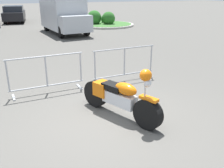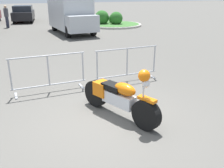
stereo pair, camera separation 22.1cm
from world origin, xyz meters
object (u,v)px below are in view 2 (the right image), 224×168
motorcycle (119,97)px  parked_car_black (24,14)px  crowd_barrier_near (49,73)px  pedestrian (6,16)px  delivery_van (71,14)px  crowd_barrier_far (127,64)px

motorcycle → parked_car_black: 20.82m
motorcycle → crowd_barrier_near: bearing=-172.0°
parked_car_black → pedestrian: size_ratio=2.68×
motorcycle → parked_car_black: parked_car_black is taller
crowd_barrier_near → parked_car_black: (0.59, 18.69, 0.19)m
delivery_van → pedestrian: delivery_van is taller
parked_car_black → pedestrian: (-1.50, -3.87, 0.18)m
crowd_barrier_near → crowd_barrier_far: bearing=0.0°
crowd_barrier_far → delivery_van: size_ratio=0.41×
crowd_barrier_far → pedestrian: pedestrian is taller
delivery_van → pedestrian: size_ratio=3.04×
crowd_barrier_far → parked_car_black: size_ratio=0.46×
crowd_barrier_near → pedestrian: pedestrian is taller
motorcycle → crowd_barrier_far: 2.45m
crowd_barrier_far → delivery_van: 10.46m
crowd_barrier_near → pedestrian: size_ratio=1.24×
motorcycle → pedestrian: (-2.13, 16.95, 0.44)m
motorcycle → crowd_barrier_near: motorcycle is taller
motorcycle → delivery_van: (1.93, 12.54, 0.76)m
delivery_van → pedestrian: (-4.06, 4.41, -0.32)m
crowd_barrier_far → parked_car_black: parked_car_black is taller
delivery_van → crowd_barrier_far: bearing=-8.2°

